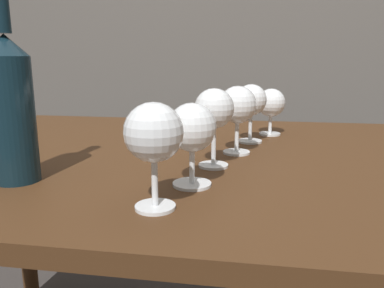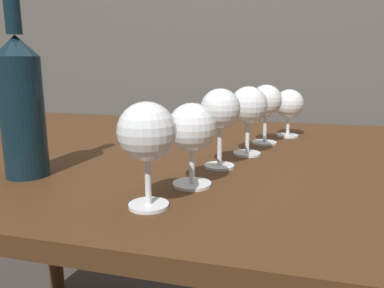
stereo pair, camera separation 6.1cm
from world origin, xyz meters
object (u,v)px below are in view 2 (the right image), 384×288
(wine_glass_chardonnay, at_px, (289,105))
(wine_bottle, at_px, (21,104))
(wine_glass_port, at_px, (266,103))
(wine_glass_rose, at_px, (192,130))
(wine_glass_white, at_px, (147,133))
(wine_glass_amber, at_px, (249,107))
(wine_glass_merlot, at_px, (220,111))

(wine_glass_chardonnay, distance_m, wine_bottle, 0.65)
(wine_glass_port, bearing_deg, wine_bottle, -135.98)
(wine_glass_rose, bearing_deg, wine_glass_white, -108.37)
(wine_glass_white, relative_size, wine_bottle, 0.47)
(wine_glass_amber, height_order, wine_bottle, wine_bottle)
(wine_glass_merlot, bearing_deg, wine_glass_port, 74.11)
(wine_glass_merlot, distance_m, wine_glass_chardonnay, 0.36)
(wine_glass_white, bearing_deg, wine_glass_port, 74.76)
(wine_glass_port, relative_size, wine_glass_chardonnay, 1.14)
(wine_glass_amber, height_order, wine_glass_chardonnay, wine_glass_amber)
(wine_glass_amber, xyz_separation_m, wine_bottle, (-0.36, -0.25, 0.02))
(wine_glass_white, xyz_separation_m, wine_glass_port, (0.12, 0.46, -0.01))
(wine_glass_rose, xyz_separation_m, wine_glass_chardonnay, (0.14, 0.46, -0.01))
(wine_bottle, bearing_deg, wine_glass_rose, 4.34)
(wine_glass_white, xyz_separation_m, wine_glass_chardonnay, (0.18, 0.56, -0.02))
(wine_glass_amber, relative_size, wine_glass_chardonnay, 1.17)
(wine_bottle, bearing_deg, wine_glass_amber, 35.20)
(wine_glass_amber, bearing_deg, wine_glass_white, -106.08)
(wine_glass_rose, relative_size, wine_glass_chardonnay, 1.09)
(wine_glass_chardonnay, bearing_deg, wine_glass_merlot, -109.45)
(wine_glass_merlot, relative_size, wine_glass_chardonnay, 1.20)
(wine_glass_white, distance_m, wine_bottle, 0.28)
(wine_glass_amber, relative_size, wine_bottle, 0.46)
(wine_glass_rose, bearing_deg, wine_glass_port, 75.71)
(wine_glass_rose, distance_m, wine_glass_merlot, 0.12)
(wine_glass_white, relative_size, wine_glass_amber, 1.01)
(wine_glass_merlot, relative_size, wine_glass_port, 1.05)
(wine_glass_white, distance_m, wine_glass_rose, 0.11)
(wine_glass_white, height_order, wine_glass_port, wine_glass_white)
(wine_glass_chardonnay, xyz_separation_m, wine_bottle, (-0.44, -0.48, 0.04))
(wine_glass_amber, relative_size, wine_glass_port, 1.03)
(wine_glass_white, distance_m, wine_glass_amber, 0.35)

